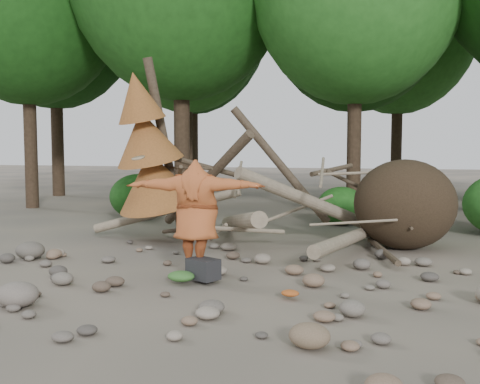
% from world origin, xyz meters
% --- Properties ---
extents(ground, '(120.00, 120.00, 0.00)m').
position_xyz_m(ground, '(0.00, 0.00, 0.00)').
color(ground, '#514C44').
rests_on(ground, ground).
extents(deadfall_pile, '(8.55, 5.24, 3.30)m').
position_xyz_m(deadfall_pile, '(2.02, 4.24, 0.95)').
color(deadfall_pile, '#332619').
rests_on(deadfall_pile, ground).
extents(dead_conifer, '(2.06, 2.16, 4.35)m').
position_xyz_m(dead_conifer, '(-3.12, 3.37, 2.11)').
color(dead_conifer, '#4C3F30').
rests_on(dead_conifer, ground).
extents(bush_left, '(1.80, 1.80, 1.44)m').
position_xyz_m(bush_left, '(-5.50, 7.20, 0.72)').
color(bush_left, '#194C14').
rests_on(bush_left, ground).
extents(bush_mid, '(1.40, 1.40, 1.12)m').
position_xyz_m(bush_mid, '(0.80, 7.80, 0.56)').
color(bush_mid, '#22611C').
rests_on(bush_mid, ground).
extents(frisbee_thrower, '(2.72, 1.12, 2.01)m').
position_xyz_m(frisbee_thrower, '(-0.73, 0.40, 1.05)').
color(frisbee_thrower, '#A95026').
rests_on(frisbee_thrower, ground).
extents(backpack, '(0.60, 0.51, 0.34)m').
position_xyz_m(backpack, '(-0.50, 0.15, 0.17)').
color(backpack, black).
rests_on(backpack, ground).
extents(cloth_green, '(0.45, 0.37, 0.17)m').
position_xyz_m(cloth_green, '(-0.80, -0.07, 0.08)').
color(cloth_green, '#326528').
rests_on(cloth_green, ground).
extents(cloth_orange, '(0.26, 0.21, 0.10)m').
position_xyz_m(cloth_orange, '(1.08, -0.42, 0.05)').
color(cloth_orange, '#A24B1B').
rests_on(cloth_orange, ground).
extents(boulder_front_left, '(0.59, 0.53, 0.35)m').
position_xyz_m(boulder_front_left, '(-2.44, -1.91, 0.18)').
color(boulder_front_left, slate).
rests_on(boulder_front_left, ground).
extents(boulder_front_right, '(0.46, 0.42, 0.28)m').
position_xyz_m(boulder_front_right, '(1.69, -2.22, 0.14)').
color(boulder_front_right, '#745F48').
rests_on(boulder_front_right, ground).
extents(boulder_mid_left, '(0.58, 0.53, 0.35)m').
position_xyz_m(boulder_mid_left, '(-4.52, 0.89, 0.18)').
color(boulder_mid_left, '#5A544C').
rests_on(boulder_mid_left, ground).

